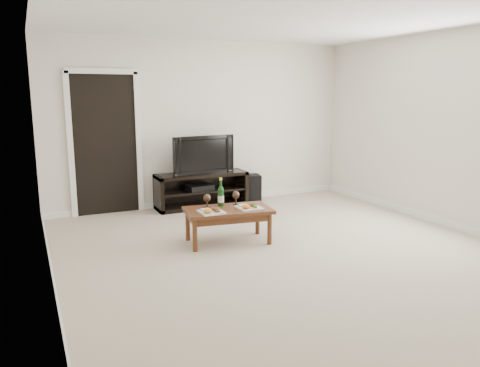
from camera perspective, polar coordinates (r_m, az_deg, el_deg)
name	(u,v)px	position (r m, az deg, el deg)	size (l,w,h in m)	color
floor	(291,254)	(5.37, 6.21, -8.51)	(5.50, 5.50, 0.00)	#BBAB96
back_wall	(203,124)	(7.58, -4.52, 7.29)	(5.00, 0.04, 2.60)	silver
ceiling	(296,10)	(5.13, 6.86, 20.28)	(5.00, 5.50, 0.04)	white
doorway	(105,145)	(7.18, -16.09, 4.49)	(0.90, 0.02, 2.05)	black
media_console	(202,190)	(7.41, -4.71, -0.80)	(1.45, 0.45, 0.55)	black
television	(201,154)	(7.32, -4.78, 3.59)	(1.03, 0.13, 0.59)	black
av_receiver	(199,187)	(7.38, -5.03, -0.46)	(0.40, 0.30, 0.08)	black
subwoofer	(251,188)	(7.79, 1.31, -0.56)	(0.30, 0.30, 0.45)	black
coffee_table	(228,225)	(5.67, -1.47, -5.14)	(1.03, 0.56, 0.42)	#582F18
plate_left	(211,210)	(5.43, -3.51, -3.23)	(0.27, 0.27, 0.07)	white
plate_right	(249,206)	(5.62, 1.11, -2.72)	(0.27, 0.27, 0.07)	white
wine_bottle	(221,192)	(5.72, -2.35, -1.02)	(0.07, 0.07, 0.35)	#0F3812
goblet_left	(207,201)	(5.65, -4.04, -2.12)	(0.09, 0.09, 0.17)	#3B2C20
goblet_right	(236,198)	(5.81, -0.52, -1.73)	(0.09, 0.09, 0.17)	#3B2C20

